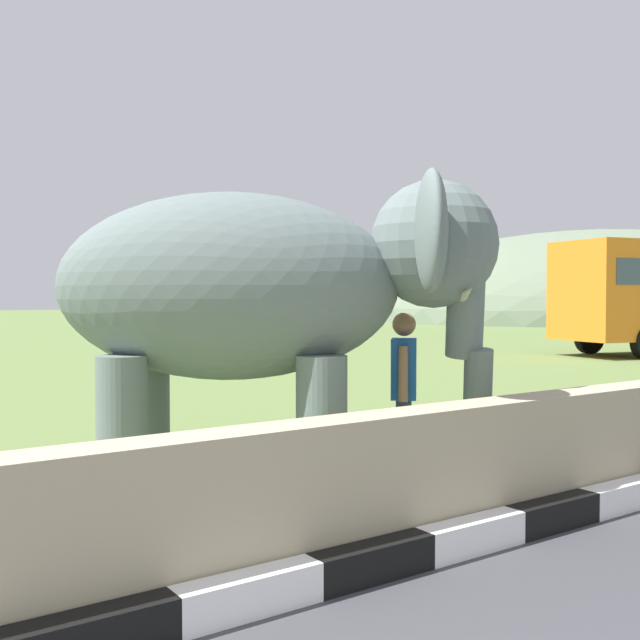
# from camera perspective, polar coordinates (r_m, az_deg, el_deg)

# --- Properties ---
(barrier_parapet) EXTENTS (28.00, 0.36, 1.00)m
(barrier_parapet) POSITION_cam_1_polar(r_m,az_deg,el_deg) (5.15, 2.75, -12.90)
(barrier_parapet) COLOR tan
(barrier_parapet) RESTS_ON ground_plane
(elephant) EXTENTS (3.94, 3.61, 2.86)m
(elephant) POSITION_cam_1_polar(r_m,az_deg,el_deg) (6.78, -3.98, 2.23)
(elephant) COLOR slate
(elephant) RESTS_ON ground_plane
(person_handler) EXTENTS (0.52, 0.55, 1.66)m
(person_handler) POSITION_cam_1_polar(r_m,az_deg,el_deg) (7.33, 6.43, -5.13)
(person_handler) COLOR navy
(person_handler) RESTS_ON ground_plane
(hill_east) EXTENTS (45.13, 36.10, 14.75)m
(hill_east) POSITION_cam_1_polar(r_m,az_deg,el_deg) (67.66, 20.87, 0.11)
(hill_east) COLOR slate
(hill_east) RESTS_ON ground_plane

